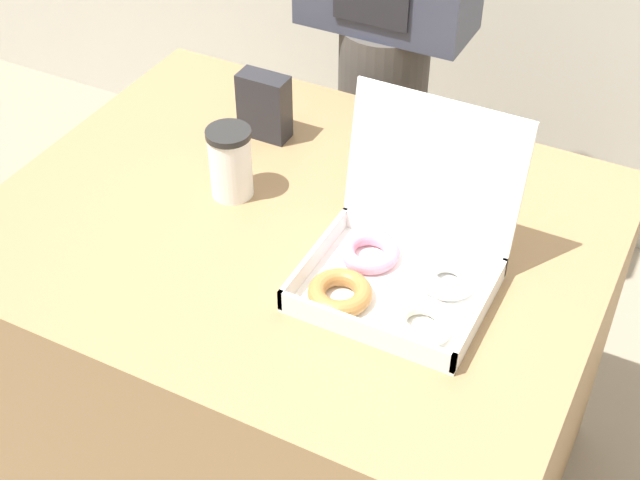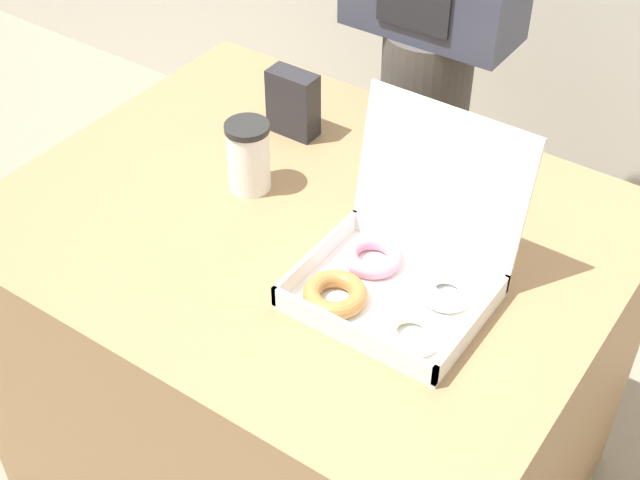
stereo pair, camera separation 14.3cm
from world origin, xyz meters
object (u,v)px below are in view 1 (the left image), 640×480
object	(u,v)px
person_customer	(387,12)
donut_box	(402,266)
napkin_holder	(264,106)
coffee_cup	(230,162)

from	to	relation	value
person_customer	donut_box	bearing A→B (deg)	-64.16
napkin_holder	person_customer	size ratio (longest dim) A/B	0.08
napkin_holder	person_customer	world-z (taller)	person_customer
donut_box	person_customer	bearing A→B (deg)	115.84
donut_box	person_customer	size ratio (longest dim) A/B	0.19
coffee_cup	napkin_holder	world-z (taller)	coffee_cup
person_customer	napkin_holder	bearing A→B (deg)	-100.55
coffee_cup	napkin_holder	bearing A→B (deg)	102.13
donut_box	napkin_holder	distance (m)	0.51
napkin_holder	person_customer	bearing A→B (deg)	79.45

